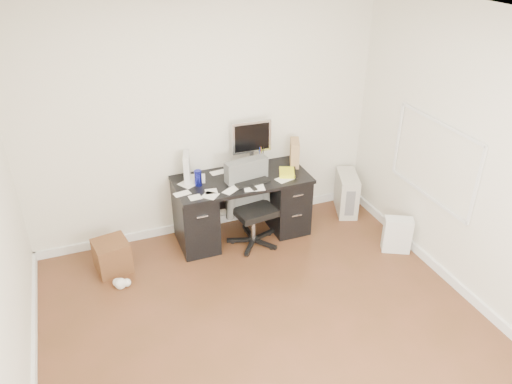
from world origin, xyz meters
TOP-DOWN VIEW (x-y plane):
  - ground at (0.00, 0.00)m, footprint 4.00×4.00m
  - room_shell at (0.03, 0.03)m, footprint 4.02×4.02m
  - desk at (0.30, 1.65)m, footprint 1.50×0.70m
  - loose_papers at (0.10, 1.60)m, footprint 1.10×0.60m
  - lcd_monitor at (0.50, 1.87)m, footprint 0.47×0.28m
  - keyboard at (0.37, 1.49)m, footprint 0.40×0.17m
  - computer_mouse at (0.58, 1.65)m, footprint 0.07×0.07m
  - travel_mug at (-0.19, 1.66)m, footprint 0.10×0.10m
  - white_binder at (-0.27, 1.83)m, footprint 0.19×0.29m
  - magazine_file at (0.99, 1.76)m, footprint 0.21×0.29m
  - pen_cup at (0.60, 1.83)m, footprint 0.12×0.12m
  - yellow_book at (0.81, 1.56)m, footprint 0.25×0.28m
  - paper_remote at (0.35, 1.39)m, footprint 0.25×0.22m
  - office_chair at (0.36, 1.45)m, footprint 0.63×0.63m
  - pc_tower at (1.71, 1.70)m, footprint 0.39×0.55m
  - shopping_bag at (1.80, 0.74)m, footprint 0.37×0.33m
  - wicker_basket at (-1.20, 1.53)m, footprint 0.39×0.39m
  - desk_printer at (0.99, 1.79)m, footprint 0.42×0.36m

SIDE VIEW (x-z plane):
  - ground at x=0.00m, z-range 0.00..0.00m
  - desk_printer at x=0.99m, z-range 0.00..0.23m
  - wicker_basket at x=-1.20m, z-range 0.00..0.34m
  - shopping_bag at x=1.80m, z-range 0.00..0.41m
  - pc_tower at x=1.71m, z-range 0.00..0.51m
  - desk at x=0.30m, z-range 0.02..0.77m
  - office_chair at x=0.36m, z-range 0.00..0.99m
  - loose_papers at x=0.10m, z-range 0.75..0.75m
  - paper_remote at x=0.35m, z-range 0.75..0.77m
  - keyboard at x=0.37m, z-range 0.75..0.77m
  - yellow_book at x=0.81m, z-range 0.75..0.79m
  - computer_mouse at x=0.58m, z-range 0.75..0.82m
  - travel_mug at x=-0.19m, z-range 0.75..0.93m
  - pen_cup at x=0.60m, z-range 0.75..1.01m
  - magazine_file at x=0.99m, z-range 0.75..1.05m
  - white_binder at x=-0.27m, z-range 0.75..1.05m
  - lcd_monitor at x=0.50m, z-range 0.75..1.32m
  - room_shell at x=0.03m, z-range 0.30..3.01m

